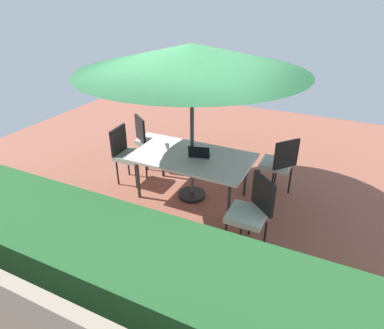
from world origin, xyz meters
name	(u,v)px	position (x,y,z in m)	size (l,w,h in m)	color
ground_plane	(192,197)	(0.00, 0.00, -0.01)	(10.00, 10.00, 0.02)	#935442
hedge_row	(79,272)	(0.00, 2.49, 0.60)	(6.30, 0.93, 1.20)	#235628
dining_table	(192,159)	(0.00, 0.00, 0.68)	(1.82, 1.07, 0.73)	white
patio_umbrella	(192,58)	(0.00, 0.00, 2.18)	(3.18, 3.18, 2.37)	#4C4C4C
chair_northwest	(251,210)	(-1.17, 0.73, 0.55)	(0.59, 0.59, 0.98)	silver
chair_east	(127,152)	(1.21, 0.01, 0.55)	(0.48, 0.47, 0.98)	silver
chair_southwest	(279,162)	(-1.19, -0.73, 0.55)	(0.58, 0.58, 0.98)	silver
chair_southeast	(148,138)	(1.22, -0.67, 0.55)	(0.58, 0.58, 0.98)	silver
laptop	(200,155)	(-0.12, -0.01, 0.78)	(0.37, 0.32, 0.21)	gray
cup	(167,146)	(0.47, -0.06, 0.77)	(0.07, 0.07, 0.08)	white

